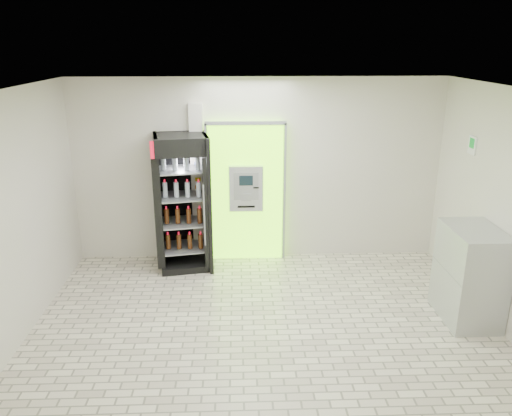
{
  "coord_description": "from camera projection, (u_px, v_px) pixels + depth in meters",
  "views": [
    {
      "loc": [
        -0.33,
        -5.44,
        3.51
      ],
      "look_at": [
        -0.08,
        1.2,
        1.29
      ],
      "focal_mm": 35.0,
      "sensor_mm": 36.0,
      "label": 1
    }
  ],
  "objects": [
    {
      "name": "steel_cabinet",
      "position": [
        470.0,
        275.0,
        6.48
      ],
      "size": [
        0.64,
        0.95,
        1.26
      ],
      "rotation": [
        0.0,
        0.0,
        0.0
      ],
      "color": "#B1B3B9",
      "rests_on": "ground"
    },
    {
      "name": "room_shell",
      "position": [
        267.0,
        195.0,
        5.69
      ],
      "size": [
        6.0,
        6.0,
        6.0
      ],
      "color": "silver",
      "rests_on": "ground"
    },
    {
      "name": "atm_assembly",
      "position": [
        246.0,
        191.0,
        8.19
      ],
      "size": [
        1.3,
        0.24,
        2.33
      ],
      "color": "#7AF011",
      "rests_on": "ground"
    },
    {
      "name": "ground",
      "position": [
        266.0,
        335.0,
        6.28
      ],
      "size": [
        6.0,
        6.0,
        0.0
      ],
      "primitive_type": "plane",
      "color": "beige",
      "rests_on": "ground"
    },
    {
      "name": "pillar",
      "position": [
        198.0,
        184.0,
        8.15
      ],
      "size": [
        0.22,
        0.11,
        2.6
      ],
      "color": "silver",
      "rests_on": "ground"
    },
    {
      "name": "exit_sign",
      "position": [
        472.0,
        145.0,
        7.03
      ],
      "size": [
        0.02,
        0.22,
        0.26
      ],
      "color": "white",
      "rests_on": "room_shell"
    },
    {
      "name": "beverage_cooler",
      "position": [
        184.0,
        205.0,
        7.93
      ],
      "size": [
        0.93,
        0.88,
        2.17
      ],
      "rotation": [
        0.0,
        0.0,
        0.18
      ],
      "color": "black",
      "rests_on": "ground"
    }
  ]
}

